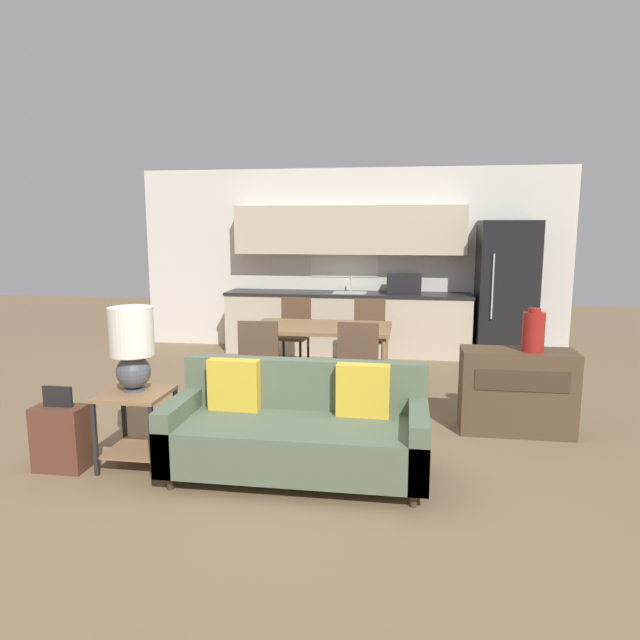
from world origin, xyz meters
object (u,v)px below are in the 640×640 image
object	(u,v)px
side_table	(137,416)
vase	(533,331)
dining_chair_near_left	(261,360)
dining_chair_near_right	(359,362)
table_lamp	(132,344)
credenza	(517,391)
dining_table	(321,331)
dining_chair_far_right	(370,333)
refrigerator	(506,291)
suitcase	(61,437)
couch	(298,430)
dining_chair_far_left	(293,330)

from	to	relation	value
side_table	vase	xyz separation A→B (m)	(3.16, 1.18, 0.54)
dining_chair_near_left	dining_chair_near_right	bearing A→B (deg)	179.99
table_lamp	credenza	distance (m)	3.35
dining_table	dining_chair_near_right	xyz separation A→B (m)	(0.50, -0.78, -0.15)
dining_chair_far_right	dining_chair_near_left	bearing A→B (deg)	-125.27
refrigerator	credenza	xyz separation A→B (m)	(-0.36, -2.97, -0.59)
side_table	suitcase	bearing A→B (deg)	-163.21
suitcase	dining_chair_near_right	bearing A→B (deg)	38.47
dining_table	suitcase	distance (m)	3.01
couch	dining_chair_far_left	bearing A→B (deg)	101.94
suitcase	credenza	bearing A→B (deg)	20.84
credenza	dining_chair_far_right	bearing A→B (deg)	127.01
dining_table	dining_chair_far_right	distance (m)	0.97
refrigerator	vase	world-z (taller)	refrigerator
side_table	refrigerator	bearing A→B (deg)	50.76
table_lamp	dining_chair_far_left	bearing A→B (deg)	78.42
vase	dining_chair_far_right	distance (m)	2.54
table_lamp	dining_chair_near_left	xyz separation A→B (m)	(0.63, 1.45, -0.44)
credenza	dining_chair_far_left	world-z (taller)	dining_chair_far_left
couch	dining_chair_near_right	distance (m)	1.54
dining_table	table_lamp	bearing A→B (deg)	-116.27
refrigerator	dining_chair_far_left	distance (m)	3.02
dining_chair_near_left	vase	bearing A→B (deg)	169.64
credenza	dining_chair_far_left	xyz separation A→B (m)	(-2.44, 1.93, 0.14)
dining_chair_near_left	dining_chair_far_left	bearing A→B (deg)	-93.75
refrigerator	couch	distance (m)	4.70
dining_table	refrigerator	bearing A→B (deg)	38.89
credenza	dining_chair_near_right	xyz separation A→B (m)	(-1.45, 0.34, 0.14)
suitcase	refrigerator	bearing A→B (deg)	47.65
table_lamp	vase	distance (m)	3.39
vase	dining_table	bearing A→B (deg)	151.00
dining_table	dining_chair_near_left	xyz separation A→B (m)	(-0.50, -0.84, -0.15)
dining_chair_near_right	dining_chair_far_left	distance (m)	1.88
side_table	vase	world-z (taller)	vase
couch	suitcase	bearing A→B (deg)	-173.39
table_lamp	dining_chair_near_left	bearing A→B (deg)	66.38
couch	vase	bearing A→B (deg)	30.85
table_lamp	dining_chair_far_right	distance (m)	3.53
dining_table	credenza	xyz separation A→B (m)	(1.95, -1.11, -0.30)
vase	dining_chair_near_left	size ratio (longest dim) A/B	0.41
refrigerator	dining_chair_far_right	xyz separation A→B (m)	(-1.82, -1.04, -0.44)
dining_chair_near_right	vase	bearing A→B (deg)	169.46
side_table	suitcase	size ratio (longest dim) A/B	0.90
table_lamp	side_table	bearing A→B (deg)	-55.39
dining_chair_far_right	dining_chair_near_right	size ratio (longest dim) A/B	1.00
dining_table	vase	world-z (taller)	vase
dining_chair_near_left	dining_chair_far_right	world-z (taller)	same
dining_chair_near_right	couch	bearing A→B (deg)	80.05
table_lamp	dining_chair_near_right	world-z (taller)	table_lamp
refrigerator	dining_chair_near_right	xyz separation A→B (m)	(-1.81, -2.64, -0.44)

